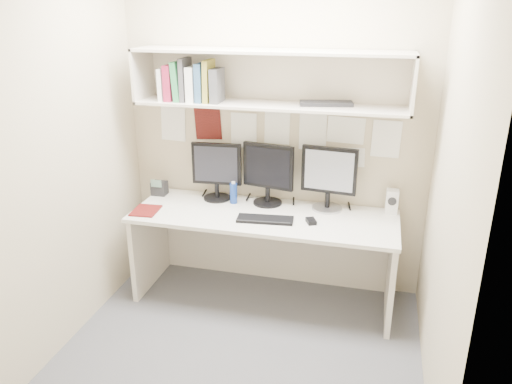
% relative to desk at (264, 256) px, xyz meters
% --- Properties ---
extents(floor, '(2.40, 2.00, 0.01)m').
position_rel_desk_xyz_m(floor, '(0.00, -0.65, -0.37)').
color(floor, '#4D4D52').
rests_on(floor, ground).
extents(wall_back, '(2.40, 0.02, 2.60)m').
position_rel_desk_xyz_m(wall_back, '(0.00, 0.35, 0.93)').
color(wall_back, '#B9AB8D').
rests_on(wall_back, ground).
extents(wall_front, '(2.40, 0.02, 2.60)m').
position_rel_desk_xyz_m(wall_front, '(0.00, -1.65, 0.93)').
color(wall_front, '#B9AB8D').
rests_on(wall_front, ground).
extents(wall_left, '(0.02, 2.00, 2.60)m').
position_rel_desk_xyz_m(wall_left, '(-1.20, -0.65, 0.93)').
color(wall_left, '#B9AB8D').
rests_on(wall_left, ground).
extents(wall_right, '(0.02, 2.00, 2.60)m').
position_rel_desk_xyz_m(wall_right, '(1.20, -0.65, 0.93)').
color(wall_right, '#B9AB8D').
rests_on(wall_right, ground).
extents(desk, '(2.00, 0.70, 0.73)m').
position_rel_desk_xyz_m(desk, '(0.00, 0.00, 0.00)').
color(desk, silver).
rests_on(desk, floor).
extents(overhead_hutch, '(2.00, 0.38, 0.40)m').
position_rel_desk_xyz_m(overhead_hutch, '(0.00, 0.21, 1.35)').
color(overhead_hutch, beige).
rests_on(overhead_hutch, wall_back).
extents(pinned_papers, '(1.92, 0.01, 0.48)m').
position_rel_desk_xyz_m(pinned_papers, '(0.00, 0.34, 0.88)').
color(pinned_papers, white).
rests_on(pinned_papers, wall_back).
extents(monitor_left, '(0.40, 0.22, 0.47)m').
position_rel_desk_xyz_m(monitor_left, '(-0.44, 0.22, 0.62)').
color(monitor_left, black).
rests_on(monitor_left, desk).
extents(monitor_center, '(0.42, 0.23, 0.48)m').
position_rel_desk_xyz_m(monitor_center, '(-0.02, 0.22, 0.63)').
color(monitor_center, black).
rests_on(monitor_center, desk).
extents(monitor_right, '(0.42, 0.23, 0.49)m').
position_rel_desk_xyz_m(monitor_right, '(0.45, 0.22, 0.63)').
color(monitor_right, '#A5A5AA').
rests_on(monitor_right, desk).
extents(keyboard, '(0.43, 0.19, 0.02)m').
position_rel_desk_xyz_m(keyboard, '(0.04, -0.12, 0.37)').
color(keyboard, black).
rests_on(keyboard, desk).
extents(mouse, '(0.10, 0.11, 0.03)m').
position_rel_desk_xyz_m(mouse, '(0.37, -0.08, 0.38)').
color(mouse, black).
rests_on(mouse, desk).
extents(speaker, '(0.09, 0.10, 0.18)m').
position_rel_desk_xyz_m(speaker, '(0.93, 0.26, 0.46)').
color(speaker, silver).
rests_on(speaker, desk).
extents(blue_bottle, '(0.06, 0.06, 0.18)m').
position_rel_desk_xyz_m(blue_bottle, '(-0.29, 0.16, 0.45)').
color(blue_bottle, navy).
rests_on(blue_bottle, desk).
extents(maroon_notebook, '(0.21, 0.24, 0.01)m').
position_rel_desk_xyz_m(maroon_notebook, '(-0.89, -0.18, 0.37)').
color(maroon_notebook, '#550F0E').
rests_on(maroon_notebook, desk).
extents(desk_phone, '(0.12, 0.11, 0.15)m').
position_rel_desk_xyz_m(desk_phone, '(-0.94, 0.19, 0.42)').
color(desk_phone, black).
rests_on(desk_phone, desk).
extents(book_stack, '(0.46, 0.19, 0.31)m').
position_rel_desk_xyz_m(book_stack, '(-0.58, 0.11, 1.31)').
color(book_stack, white).
rests_on(book_stack, overhead_hutch).
extents(hutch_tray, '(0.40, 0.22, 0.03)m').
position_rel_desk_xyz_m(hutch_tray, '(0.41, 0.19, 1.19)').
color(hutch_tray, black).
rests_on(hutch_tray, overhead_hutch).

